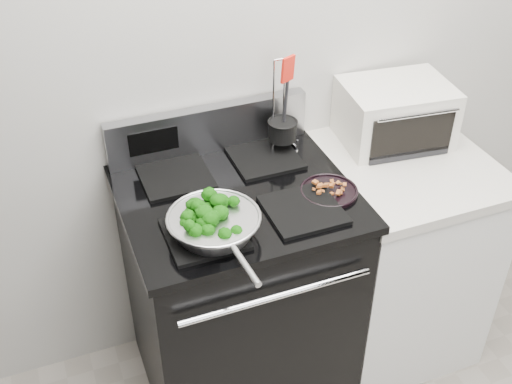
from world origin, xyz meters
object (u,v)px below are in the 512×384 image
gas_range (239,290)px  utensil_holder (282,135)px  toaster_oven (395,113)px  bacon_plate (329,189)px  skillet (214,224)px

gas_range → utensil_holder: 0.62m
utensil_holder → toaster_oven: bearing=-28.2°
bacon_plate → utensil_holder: bearing=98.2°
toaster_oven → skillet: bearing=-151.8°
gas_range → bacon_plate: size_ratio=5.67×
utensil_holder → toaster_oven: utensil_holder is taller
gas_range → skillet: (-0.14, -0.19, 0.51)m
skillet → toaster_oven: bearing=18.1°
gas_range → bacon_plate: gas_range is taller
bacon_plate → toaster_oven: (0.41, 0.27, 0.07)m
bacon_plate → utensil_holder: size_ratio=0.52×
bacon_plate → toaster_oven: size_ratio=0.46×
bacon_plate → utensil_holder: (-0.04, 0.30, 0.05)m
gas_range → toaster_oven: (0.71, 0.16, 0.55)m
skillet → toaster_oven: (0.85, 0.35, 0.04)m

